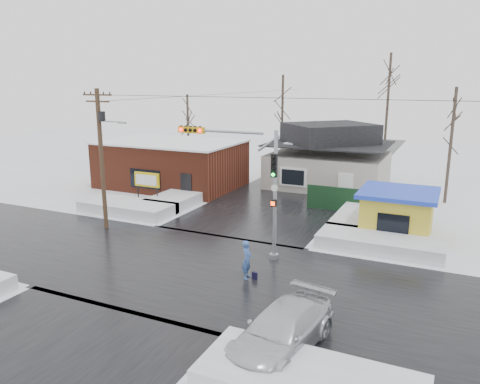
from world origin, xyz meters
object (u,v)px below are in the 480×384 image
at_px(traffic_signal, 248,175).
at_px(utility_pole, 102,151).
at_px(car, 282,331).
at_px(kiosk, 397,213).
at_px(pedestrian, 247,260).
at_px(marquee_sign, 147,181).

bearing_deg(traffic_signal, utility_pole, 177.05).
bearing_deg(utility_pole, car, -29.39).
distance_m(kiosk, pedestrian, 11.50).
relative_size(kiosk, pedestrian, 2.39).
distance_m(traffic_signal, pedestrian, 4.77).
height_order(utility_pole, kiosk, utility_pole).
bearing_deg(marquee_sign, utility_pole, -79.87).
height_order(utility_pole, car, utility_pole).
height_order(pedestrian, car, pedestrian).
xyz_separation_m(utility_pole, pedestrian, (11.63, -3.43, -4.15)).
relative_size(marquee_sign, kiosk, 0.55).
bearing_deg(traffic_signal, pedestrian, -66.35).
bearing_deg(utility_pole, pedestrian, -16.42).
bearing_deg(car, pedestrian, 134.25).
distance_m(traffic_signal, kiosk, 10.43).
bearing_deg(utility_pole, kiosk, 20.44).
xyz_separation_m(kiosk, car, (-2.08, -15.14, -0.67)).
height_order(kiosk, car, kiosk).
bearing_deg(traffic_signal, marquee_sign, 150.28).
distance_m(traffic_signal, marquee_sign, 13.42).
distance_m(utility_pole, pedestrian, 12.81).
relative_size(traffic_signal, pedestrian, 3.64).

